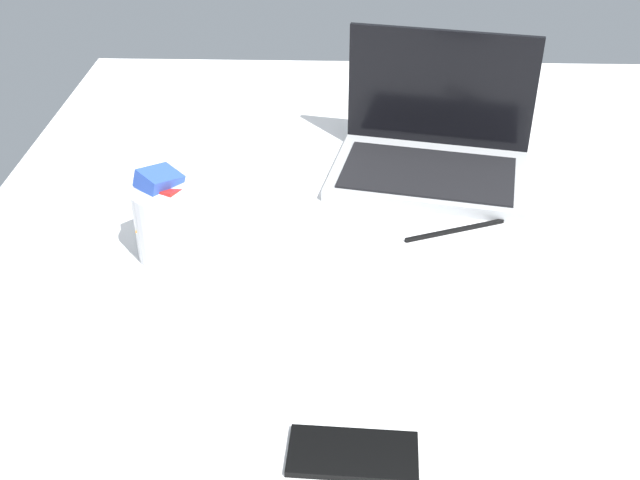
% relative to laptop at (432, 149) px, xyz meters
% --- Properties ---
extents(bed_mattress, '(1.80, 1.40, 0.18)m').
position_rel_laptop_xyz_m(bed_mattress, '(0.16, -0.15, -0.13)').
color(bed_mattress, white).
rests_on(bed_mattress, ground).
extents(laptop, '(0.37, 0.29, 0.23)m').
position_rel_laptop_xyz_m(laptop, '(0.00, 0.00, 0.00)').
color(laptop, '#B7BABC').
rests_on(laptop, bed_mattress).
extents(snack_cup, '(0.09, 0.10, 0.14)m').
position_rel_laptop_xyz_m(snack_cup, '(-0.41, -0.27, 0.02)').
color(snack_cup, silver).
rests_on(snack_cup, bed_mattress).
extents(cell_phone, '(0.14, 0.07, 0.01)m').
position_rel_laptop_xyz_m(cell_phone, '(-0.14, -0.65, -0.04)').
color(cell_phone, black).
rests_on(cell_phone, bed_mattress).
extents(charger_cable, '(0.16, 0.07, 0.01)m').
position_rel_laptop_xyz_m(charger_cable, '(0.02, -0.20, -0.04)').
color(charger_cable, black).
rests_on(charger_cable, bed_mattress).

